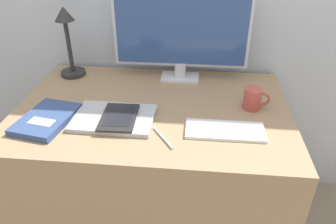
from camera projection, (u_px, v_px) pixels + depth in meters
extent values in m
cube|color=#997A56|center=(155.00, 172.00, 1.53)|extent=(1.11, 0.75, 0.71)
cube|color=silver|center=(180.00, 77.00, 1.57)|extent=(0.18, 0.11, 0.01)
cylinder|color=silver|center=(180.00, 70.00, 1.55)|extent=(0.05, 0.05, 0.07)
cube|color=silver|center=(181.00, 29.00, 1.45)|extent=(0.61, 0.01, 0.35)
cube|color=#2D4C84|center=(181.00, 30.00, 1.45)|extent=(0.59, 0.01, 0.32)
cube|color=silver|center=(225.00, 130.00, 1.19)|extent=(0.28, 0.12, 0.01)
cube|color=silver|center=(225.00, 129.00, 1.18)|extent=(0.26, 0.10, 0.00)
cube|color=#A3A3A8|center=(114.00, 119.00, 1.25)|extent=(0.31, 0.22, 0.01)
cube|color=#B2B2B7|center=(114.00, 117.00, 1.25)|extent=(0.31, 0.22, 0.01)
cube|color=black|center=(119.00, 117.00, 1.23)|extent=(0.14, 0.20, 0.01)
cube|color=black|center=(119.00, 116.00, 1.23)|extent=(0.11, 0.14, 0.00)
cylinder|color=#282828|center=(73.00, 73.00, 1.60)|extent=(0.12, 0.12, 0.02)
cylinder|color=#282828|center=(69.00, 47.00, 1.53)|extent=(0.02, 0.02, 0.25)
cone|color=#282828|center=(64.00, 14.00, 1.45)|extent=(0.09, 0.09, 0.06)
cube|color=#334775|center=(47.00, 119.00, 1.24)|extent=(0.21, 0.27, 0.03)
cube|color=silver|center=(42.00, 122.00, 1.20)|extent=(0.10, 0.06, 0.00)
cylinder|color=#B7473D|center=(252.00, 99.00, 1.31)|extent=(0.07, 0.07, 0.09)
torus|color=#B7473D|center=(262.00, 99.00, 1.31)|extent=(0.06, 0.01, 0.06)
cylinder|color=silver|center=(163.00, 138.00, 1.15)|extent=(0.09, 0.12, 0.01)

